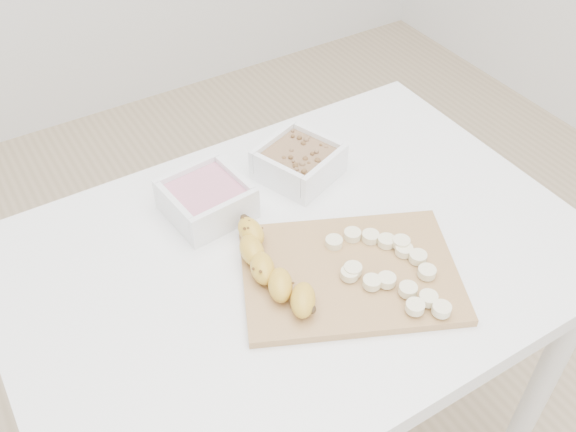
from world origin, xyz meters
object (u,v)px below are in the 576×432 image
bowl_yogurt (206,199)px  cutting_board (350,273)px  bowl_granola (299,161)px  banana (273,268)px  table (296,287)px

bowl_yogurt → cutting_board: 0.30m
bowl_granola → banana: size_ratio=0.78×
table → bowl_yogurt: size_ratio=6.52×
cutting_board → banana: size_ratio=1.55×
bowl_yogurt → banana: size_ratio=0.67×
banana → bowl_yogurt: bearing=107.6°
bowl_granola → bowl_yogurt: bearing=-178.6°
bowl_yogurt → cutting_board: (0.13, -0.27, -0.03)m
bowl_yogurt → cutting_board: bowl_yogurt is taller
table → cutting_board: (0.04, -0.09, 0.10)m
cutting_board → bowl_yogurt: bearing=116.4°
bowl_granola → banana: (-0.18, -0.22, 0.00)m
table → cutting_board: bearing=-64.9°
bowl_yogurt → bowl_granola: bearing=1.4°
cutting_board → banana: bearing=154.5°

